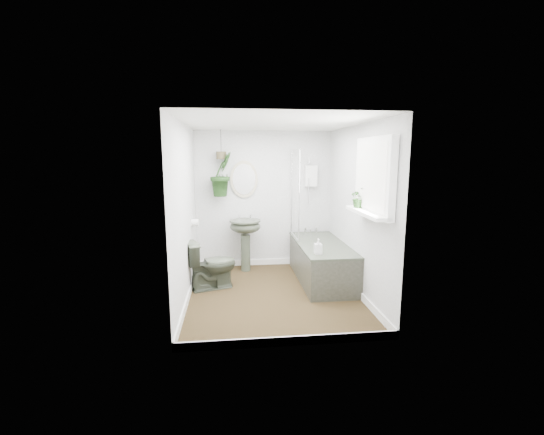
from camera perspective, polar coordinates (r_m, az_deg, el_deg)
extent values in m
cube|color=black|center=(5.14, 0.19, -12.03)|extent=(2.30, 2.80, 0.02)
cube|color=white|center=(4.79, 0.21, 14.72)|extent=(2.30, 2.80, 0.02)
cube|color=silver|center=(6.22, -1.30, 2.84)|extent=(2.30, 0.02, 2.30)
cube|color=silver|center=(3.46, 2.91, -2.68)|extent=(2.30, 0.02, 2.30)
cube|color=silver|center=(4.84, -13.59, 0.61)|extent=(0.02, 2.80, 2.30)
cube|color=silver|center=(5.09, 13.28, 1.07)|extent=(0.02, 2.80, 2.30)
cube|color=white|center=(5.11, 0.19, -11.40)|extent=(2.30, 2.80, 0.10)
cube|color=white|center=(6.24, 6.13, 6.50)|extent=(0.20, 0.10, 0.35)
ellipsoid|color=#B4A88C|center=(6.13, -4.41, 6.00)|extent=(0.46, 0.03, 0.62)
cylinder|color=black|center=(6.12, -8.15, 4.99)|extent=(0.04, 0.04, 0.22)
cylinder|color=white|center=(5.56, -12.00, -0.79)|extent=(0.11, 0.11, 0.11)
cube|color=white|center=(4.37, 15.75, 6.18)|extent=(0.08, 1.00, 0.90)
cube|color=white|center=(4.38, 14.65, 0.72)|extent=(0.18, 1.00, 0.04)
cube|color=white|center=(4.35, 15.20, 6.19)|extent=(0.01, 0.86, 0.76)
imported|color=#3A4133|center=(5.31, -9.46, -7.24)|extent=(0.78, 0.59, 0.71)
imported|color=black|center=(4.65, 13.51, 3.09)|extent=(0.25, 0.22, 0.25)
imported|color=black|center=(6.00, -7.90, 6.77)|extent=(0.50, 0.51, 0.72)
imported|color=black|center=(4.94, 7.25, -4.52)|extent=(0.09, 0.10, 0.21)
cylinder|color=#453C28|center=(5.99, -7.97, 9.64)|extent=(0.16, 0.16, 0.12)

